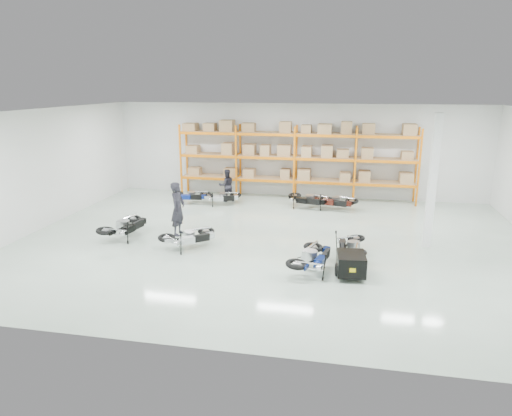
% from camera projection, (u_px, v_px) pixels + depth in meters
% --- Properties ---
extents(room, '(18.00, 18.00, 18.00)m').
position_uv_depth(room, '(275.00, 179.00, 15.54)').
color(room, '#B4C9B7').
rests_on(room, ground).
extents(pallet_rack, '(11.28, 0.98, 3.62)m').
position_uv_depth(pallet_rack, '(295.00, 152.00, 21.65)').
color(pallet_rack, orange).
rests_on(pallet_rack, ground).
extents(structural_column, '(0.25, 0.25, 4.50)m').
position_uv_depth(structural_column, '(432.00, 182.00, 15.05)').
color(structural_column, white).
rests_on(structural_column, ground).
extents(moto_blue_centre, '(1.33, 2.01, 1.20)m').
position_uv_depth(moto_blue_centre, '(313.00, 253.00, 13.42)').
color(moto_blue_centre, '#07164B').
rests_on(moto_blue_centre, ground).
extents(moto_silver_left, '(1.86, 1.77, 1.11)m').
position_uv_depth(moto_silver_left, '(189.00, 233.00, 15.33)').
color(moto_silver_left, '#ABAFB2').
rests_on(moto_silver_left, ground).
extents(moto_black_far_left, '(1.27, 2.01, 1.21)m').
position_uv_depth(moto_black_far_left, '(125.00, 223.00, 16.36)').
color(moto_black_far_left, black).
rests_on(moto_black_far_left, ground).
extents(moto_touring_right, '(0.84, 1.66, 1.07)m').
position_uv_depth(moto_touring_right, '(351.00, 242.00, 14.54)').
color(moto_touring_right, black).
rests_on(moto_touring_right, ground).
extents(trailer, '(0.88, 1.68, 0.70)m').
position_uv_depth(trailer, '(351.00, 264.00, 13.06)').
color(trailer, black).
rests_on(trailer, ground).
extents(moto_back_a, '(1.67, 0.95, 1.03)m').
position_uv_depth(moto_back_a, '(190.00, 193.00, 21.15)').
color(moto_back_a, navy).
rests_on(moto_back_a, ground).
extents(moto_back_b, '(1.72, 1.20, 1.01)m').
position_uv_depth(moto_back_b, '(222.00, 195.00, 20.93)').
color(moto_back_b, '#AEB3B8').
rests_on(moto_back_b, ground).
extents(moto_back_c, '(1.96, 1.36, 1.15)m').
position_uv_depth(moto_back_c, '(308.00, 196.00, 20.30)').
color(moto_back_c, black).
rests_on(moto_back_c, ground).
extents(moto_back_d, '(1.89, 1.30, 1.12)m').
position_uv_depth(moto_back_d, '(335.00, 198.00, 20.04)').
color(moto_back_d, '#3E120C').
rests_on(moto_back_d, ground).
extents(person_left, '(0.53, 0.75, 1.97)m').
position_uv_depth(person_left, '(178.00, 209.00, 16.62)').
color(person_left, black).
rests_on(person_left, ground).
extents(person_back, '(0.93, 0.87, 1.53)m').
position_uv_depth(person_back, '(227.00, 185.00, 21.48)').
color(person_back, black).
rests_on(person_back, ground).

